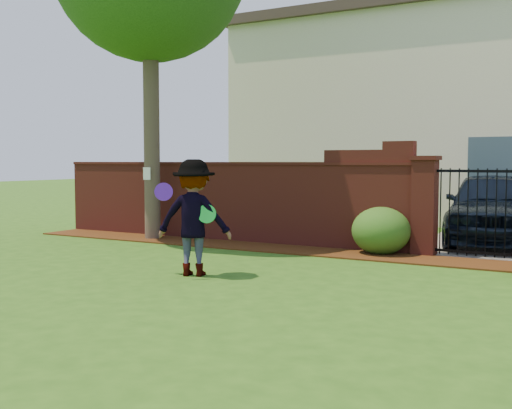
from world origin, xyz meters
The scene contains 13 objects.
ground centered at (0.00, 0.00, -0.01)m, with size 80.00×80.00×0.01m, color #295415.
mulch_bed centered at (-0.95, 3.34, 0.01)m, with size 11.10×1.08×0.03m, color #361B09.
brick_wall centered at (-2.01, 4.00, 0.93)m, with size 8.70×0.31×2.16m.
pillar_left centered at (2.40, 4.00, 0.96)m, with size 0.50×0.50×1.88m.
iron_gate centered at (3.50, 4.00, 0.85)m, with size 1.78×0.03×1.60m.
driveway centered at (3.50, 8.00, 0.01)m, with size 3.20×8.00×0.01m, color gray.
house centered at (1.00, 12.00, 3.16)m, with size 12.40×6.40×6.30m.
car centered at (3.31, 6.17, 0.79)m, with size 1.86×4.62×1.57m, color black.
paper_notice centered at (-3.60, 3.21, 1.50)m, with size 0.20×0.01×0.28m, color white.
shrub_left centered at (1.66, 3.68, 0.46)m, with size 1.11×1.11×0.91m, color #1E5319.
man centered at (-0.25, 0.19, 0.90)m, with size 1.17×0.67×1.81m, color gray.
frisbee_purple centered at (-0.48, -0.23, 1.32)m, with size 0.28×0.28×0.03m, color #521AA8.
frisbee_green centered at (0.03, 0.16, 0.98)m, with size 0.29×0.29×0.03m, color green.
Camera 1 is at (5.13, -7.53, 1.78)m, focal length 42.65 mm.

